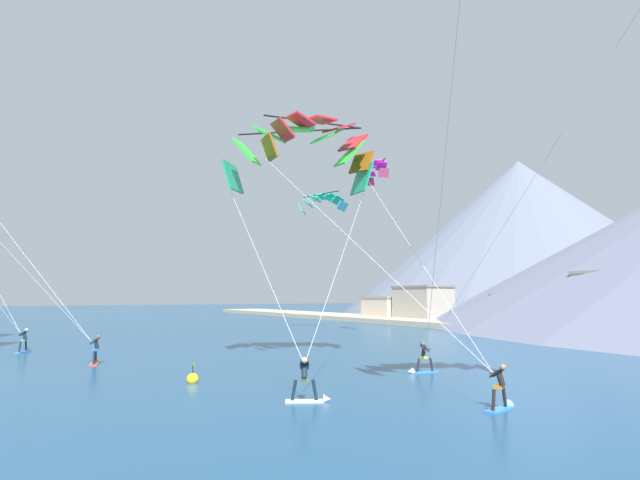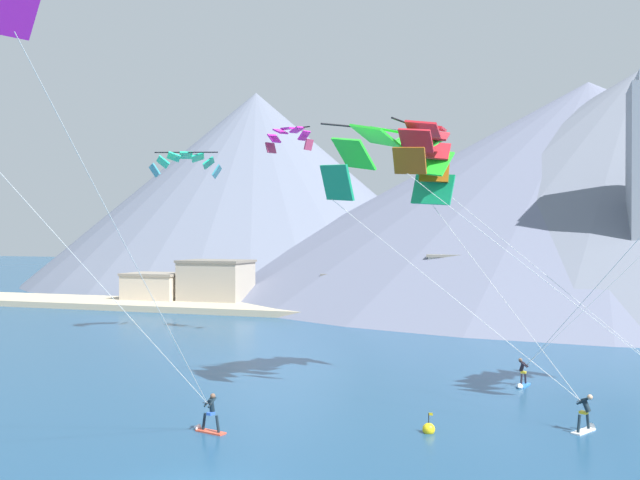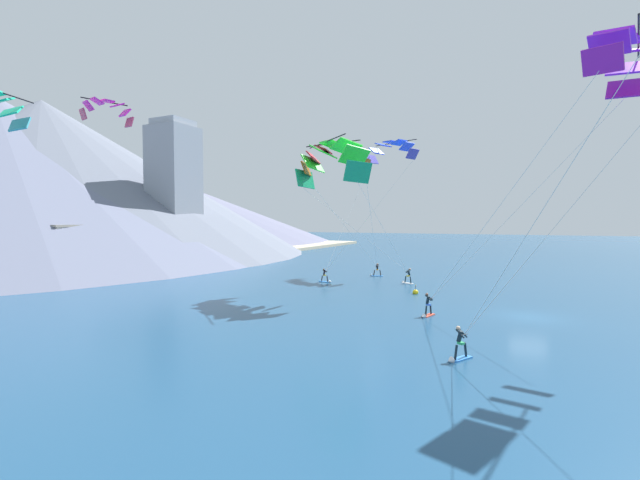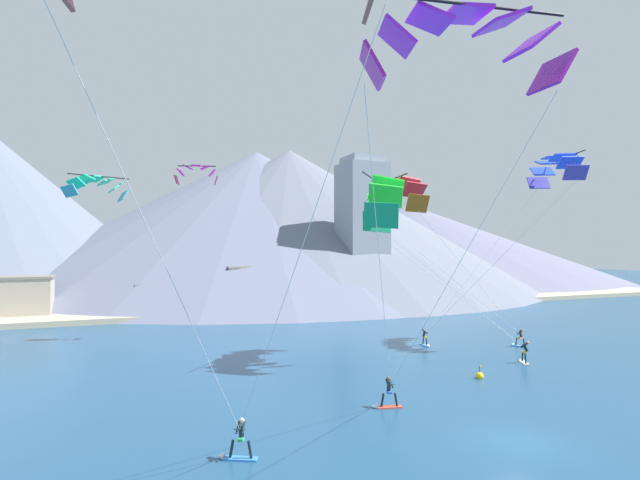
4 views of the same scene
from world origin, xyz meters
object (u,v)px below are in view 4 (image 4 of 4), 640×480
object	(u,v)px
parafoil_kite_distant_high_outer	(196,172)
parafoil_kite_distant_low_drift	(96,185)
kitesurfer_near_trail	(524,355)
kitesurfer_mid_center	(386,398)
kitesurfer_far_right	(236,446)
parafoil_kite_near_lead	(399,193)
parafoil_kite_near_trail	(383,199)
kitesurfer_far_left	(426,341)
race_marker_buoy	(480,376)
parafoil_kite_mid_center	(464,41)
parafoil_kite_far_left	(555,167)
kitesurfer_near_lead	(518,341)

from	to	relation	value
parafoil_kite_distant_high_outer	parafoil_kite_distant_low_drift	bearing A→B (deg)	-175.78
kitesurfer_near_trail	kitesurfer_mid_center	distance (m)	16.82
kitesurfer_far_right	parafoil_kite_near_lead	distance (m)	25.94
parafoil_kite_near_lead	parafoil_kite_distant_low_drift	size ratio (longest dim) A/B	2.43
parafoil_kite_near_lead	parafoil_kite_near_trail	world-z (taller)	parafoil_kite_near_lead
kitesurfer_far_left	race_marker_buoy	bearing A→B (deg)	-106.99
kitesurfer_far_right	parafoil_kite_mid_center	xyz separation A→B (m)	(6.13, -7.36, 15.53)
kitesurfer_near_trail	kitesurfer_far_left	distance (m)	9.22
kitesurfer_far_left	parafoil_kite_far_left	xyz separation A→B (m)	(11.90, -4.16, 16.30)
kitesurfer_mid_center	kitesurfer_far_right	size ratio (longest dim) A/B	1.00
kitesurfer_far_left	parafoil_kite_distant_high_outer	distance (m)	27.72
kitesurfer_far_right	parafoil_kite_far_left	size ratio (longest dim) A/B	0.11
kitesurfer_near_trail	parafoil_kite_distant_high_outer	world-z (taller)	parafoil_kite_distant_high_outer
parafoil_kite_near_trail	parafoil_kite_far_left	world-z (taller)	parafoil_kite_far_left
parafoil_kite_distant_high_outer	kitesurfer_far_right	bearing A→B (deg)	-96.08
parafoil_kite_mid_center	parafoil_kite_far_left	size ratio (longest dim) A/B	0.96
parafoil_kite_far_left	race_marker_buoy	xyz separation A→B (m)	(-15.30, -6.96, -16.60)
parafoil_kite_distant_low_drift	race_marker_buoy	distance (m)	36.47
parafoil_kite_near_trail	kitesurfer_far_left	bearing A→B (deg)	29.26
kitesurfer_near_lead	parafoil_kite_far_left	world-z (taller)	parafoil_kite_far_left
kitesurfer_mid_center	race_marker_buoy	xyz separation A→B (m)	(9.31, 2.99, -0.38)
kitesurfer_mid_center	parafoil_kite_near_lead	world-z (taller)	parafoil_kite_near_lead
parafoil_kite_near_trail	kitesurfer_near_trail	bearing A→B (deg)	-26.42
parafoil_kite_near_trail	race_marker_buoy	size ratio (longest dim) A/B	13.10
kitesurfer_near_trail	parafoil_kite_near_trail	world-z (taller)	parafoil_kite_near_trail
parafoil_kite_far_left	parafoil_kite_distant_low_drift	world-z (taller)	parafoil_kite_far_left
kitesurfer_near_trail	kitesurfer_far_left	world-z (taller)	kitesurfer_near_trail
parafoil_kite_near_lead	parafoil_kite_mid_center	bearing A→B (deg)	-117.02
kitesurfer_far_right	parafoil_kite_distant_high_outer	bearing A→B (deg)	83.92
kitesurfer_near_lead	parafoil_kite_mid_center	world-z (taller)	parafoil_kite_mid_center
kitesurfer_near_trail	kitesurfer_far_right	distance (m)	26.86
kitesurfer_far_left	parafoil_kite_near_trail	xyz separation A→B (m)	(-6.68, -3.74, 12.56)
parafoil_kite_far_left	parafoil_kite_near_trail	bearing A→B (deg)	178.69
parafoil_kite_near_trail	parafoil_kite_distant_high_outer	bearing A→B (deg)	128.01
parafoil_kite_near_lead	parafoil_kite_distant_low_drift	xyz separation A→B (m)	(-23.17, 14.56, 1.24)
parafoil_kite_distant_low_drift	parafoil_kite_distant_high_outer	bearing A→B (deg)	4.22
kitesurfer_mid_center	parafoil_kite_distant_low_drift	xyz separation A→B (m)	(-15.39, 25.44, 14.32)
kitesurfer_near_lead	parafoil_kite_mid_center	size ratio (longest dim) A/B	0.11
kitesurfer_far_right	parafoil_kite_near_lead	size ratio (longest dim) A/B	0.13
kitesurfer_mid_center	race_marker_buoy	size ratio (longest dim) A/B	1.75
kitesurfer_far_right	parafoil_kite_distant_high_outer	size ratio (longest dim) A/B	0.41
kitesurfer_far_right	parafoil_kite_near_trail	bearing A→B (deg)	41.88
parafoil_kite_distant_low_drift	race_marker_buoy	bearing A→B (deg)	-42.27
kitesurfer_far_right	parafoil_kite_distant_high_outer	xyz separation A→B (m)	(3.15, 29.59, 16.19)
kitesurfer_far_right	parafoil_kite_far_left	bearing A→B (deg)	21.54
kitesurfer_mid_center	kitesurfer_far_right	distance (m)	10.04
kitesurfer_far_left	parafoil_kite_distant_high_outer	bearing A→B (deg)	147.70
parafoil_kite_far_left	kitesurfer_near_trail	bearing A→B (deg)	-152.76
parafoil_kite_distant_high_outer	kitesurfer_near_trail	bearing A→B (deg)	-42.95
parafoil_kite_distant_high_outer	parafoil_kite_distant_low_drift	size ratio (longest dim) A/B	0.76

